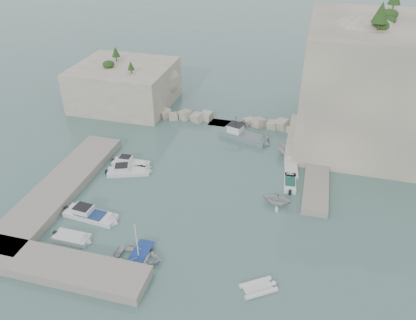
% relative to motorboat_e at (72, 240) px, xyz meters
% --- Properties ---
extents(ground, '(400.00, 400.00, 0.00)m').
position_rel_motorboat_e_xyz_m(ground, '(11.07, 8.36, 0.00)').
color(ground, slate).
rests_on(ground, ground).
extents(cliff_east, '(26.00, 22.00, 17.00)m').
position_rel_motorboat_e_xyz_m(cliff_east, '(34.07, 31.36, 8.50)').
color(cliff_east, beige).
rests_on(cliff_east, ground).
extents(cliff_terrace, '(8.00, 10.00, 2.50)m').
position_rel_motorboat_e_xyz_m(cliff_terrace, '(24.07, 26.36, 1.25)').
color(cliff_terrace, beige).
rests_on(cliff_terrace, ground).
extents(outcrop_west, '(16.00, 14.00, 7.00)m').
position_rel_motorboat_e_xyz_m(outcrop_west, '(-8.93, 33.36, 3.50)').
color(outcrop_west, beige).
rests_on(outcrop_west, ground).
extents(quay_west, '(5.00, 24.00, 1.10)m').
position_rel_motorboat_e_xyz_m(quay_west, '(-5.93, 7.36, 0.55)').
color(quay_west, '#9E9689').
rests_on(quay_west, ground).
extents(quay_south, '(18.00, 4.00, 1.10)m').
position_rel_motorboat_e_xyz_m(quay_south, '(1.07, -4.14, 0.55)').
color(quay_south, '#9E9689').
rests_on(quay_south, ground).
extents(ledge_east, '(3.00, 16.00, 0.80)m').
position_rel_motorboat_e_xyz_m(ledge_east, '(24.57, 18.36, 0.40)').
color(ledge_east, '#9E9689').
rests_on(ledge_east, ground).
extents(breakwater, '(28.00, 3.00, 1.40)m').
position_rel_motorboat_e_xyz_m(breakwater, '(10.07, 30.36, 0.70)').
color(breakwater, beige).
rests_on(breakwater, ground).
extents(motorboat_e, '(4.22, 1.77, 0.70)m').
position_rel_motorboat_e_xyz_m(motorboat_e, '(0.00, 0.00, 0.00)').
color(motorboat_e, silver).
rests_on(motorboat_e, ground).
extents(motorboat_a, '(5.53, 1.80, 1.40)m').
position_rel_motorboat_e_xyz_m(motorboat_a, '(0.09, 14.98, 0.00)').
color(motorboat_a, white).
rests_on(motorboat_a, ground).
extents(motorboat_d, '(6.92, 2.62, 1.40)m').
position_rel_motorboat_e_xyz_m(motorboat_d, '(0.15, 3.77, 0.00)').
color(motorboat_d, white).
rests_on(motorboat_d, ground).
extents(motorboat_b, '(6.29, 3.89, 1.40)m').
position_rel_motorboat_e_xyz_m(motorboat_b, '(0.57, 13.10, 0.00)').
color(motorboat_b, silver).
rests_on(motorboat_b, ground).
extents(rowboat, '(4.99, 3.62, 1.02)m').
position_rel_motorboat_e_xyz_m(rowboat, '(7.94, -0.78, 0.00)').
color(rowboat, silver).
rests_on(rowboat, ground).
extents(inflatable_dinghy, '(3.86, 3.36, 0.44)m').
position_rel_motorboat_e_xyz_m(inflatable_dinghy, '(20.04, -1.41, 0.00)').
color(inflatable_dinghy, silver).
rests_on(inflatable_dinghy, ground).
extents(tender_east_a, '(3.56, 3.12, 1.79)m').
position_rel_motorboat_e_xyz_m(tender_east_a, '(20.25, 11.54, 0.00)').
color(tender_east_a, silver).
rests_on(tender_east_a, ground).
extents(tender_east_b, '(1.84, 4.41, 0.70)m').
position_rel_motorboat_e_xyz_m(tender_east_b, '(21.36, 15.90, 0.00)').
color(tender_east_b, white).
rests_on(tender_east_b, ground).
extents(tender_east_c, '(2.36, 5.44, 0.70)m').
position_rel_motorboat_e_xyz_m(tender_east_c, '(21.18, 19.39, 0.00)').
color(tender_east_c, silver).
rests_on(tender_east_c, ground).
extents(tender_east_d, '(5.48, 3.65, 1.98)m').
position_rel_motorboat_e_xyz_m(tender_east_d, '(21.27, 22.32, 0.00)').
color(tender_east_d, silver).
rests_on(tender_east_d, ground).
extents(work_boat, '(8.29, 4.49, 2.20)m').
position_rel_motorboat_e_xyz_m(work_boat, '(13.56, 26.15, 0.00)').
color(work_boat, slate).
rests_on(work_boat, ground).
extents(rowboat_mast, '(0.10, 0.10, 4.20)m').
position_rel_motorboat_e_xyz_m(rowboat_mast, '(7.94, -0.78, 2.61)').
color(rowboat_mast, white).
rests_on(rowboat_mast, rowboat).
extents(vegetation, '(53.48, 13.88, 13.40)m').
position_rel_motorboat_e_xyz_m(vegetation, '(28.90, 32.76, 17.93)').
color(vegetation, '#1E4219').
rests_on(vegetation, ground).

